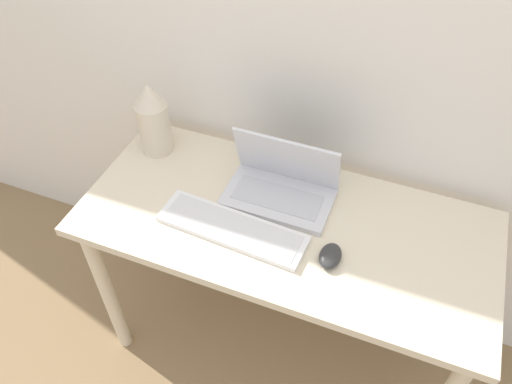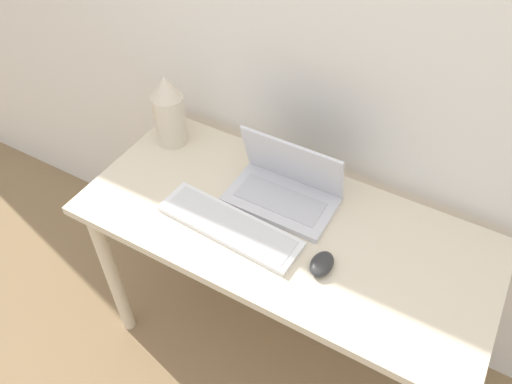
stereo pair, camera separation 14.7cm
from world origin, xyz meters
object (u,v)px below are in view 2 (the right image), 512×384
laptop (285,187)px  vase (169,111)px  mouse (322,264)px  mp3_player (237,205)px  keyboard (229,226)px

laptop → vase: 0.49m
vase → laptop: bearing=-6.6°
mouse → mp3_player: size_ratio=1.72×
vase → mp3_player: (0.37, -0.16, -0.13)m
mouse → mp3_player: mouse is taller
vase → mp3_player: bearing=-23.7°
laptop → mouse: (0.22, -0.19, -0.03)m
mouse → mp3_player: bearing=165.3°
laptop → vase: (-0.48, 0.06, 0.08)m
mouse → keyboard: bearing=-179.4°
laptop → vase: size_ratio=1.27×
laptop → keyboard: size_ratio=0.73×
keyboard → mouse: bearing=0.6°
laptop → keyboard: bearing=-113.7°
laptop → vase: vase is taller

